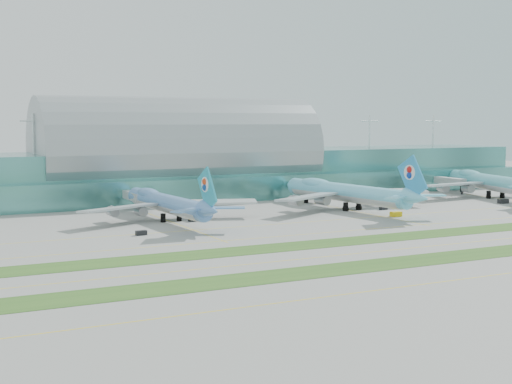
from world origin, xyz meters
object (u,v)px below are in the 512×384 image
terminal (179,165)px  airliner_c (344,191)px  airliner_d (490,181)px  airliner_b (166,202)px

terminal → airliner_c: terminal is taller
terminal → airliner_c: 77.81m
terminal → airliner_d: terminal is taller
airliner_d → airliner_b: bearing=-162.5°
terminal → airliner_c: (41.17, -65.60, -7.49)m
airliner_c → airliner_d: 80.78m
airliner_d → airliner_c: bearing=-159.6°
airliner_c → airliner_d: airliner_d is taller
airliner_c → airliner_b: bearing=172.9°
terminal → airliner_d: bearing=-25.6°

